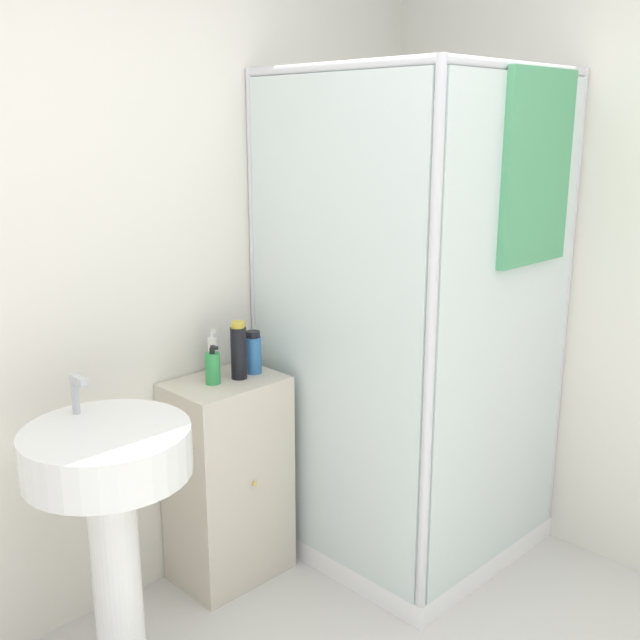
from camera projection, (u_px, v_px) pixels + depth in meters
wall_back at (81, 287)px, 2.60m from camera, size 6.40×0.06×2.50m
shower_enclosure at (414, 430)px, 3.14m from camera, size 0.94×0.97×2.01m
vanity_cabinet at (228, 479)px, 2.99m from camera, size 0.44×0.33×0.84m
sink at (110, 493)px, 2.33m from camera, size 0.52×0.52×1.03m
soap_dispenser at (213, 368)px, 2.84m from camera, size 0.06×0.06×0.15m
shampoo_bottle_tall_black at (239, 351)px, 2.89m from camera, size 0.06×0.06×0.23m
shampoo_bottle_blue at (253, 353)px, 2.96m from camera, size 0.07×0.07×0.17m
lotion_bottle_white at (213, 356)px, 2.92m from camera, size 0.04×0.04×0.19m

